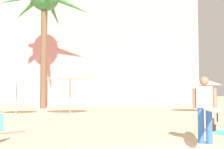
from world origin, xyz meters
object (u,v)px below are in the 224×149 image
Objects in this scene: palm_tree_far_left at (44,4)px; person_far_left at (3,124)px; cafe_umbrella_0 at (203,82)px; person_mid_right at (207,108)px; backpack at (211,125)px; cafe_umbrella_3 at (70,76)px; cafe_umbrella_1 at (17,81)px.

palm_tree_far_left reaches higher than person_far_left.
cafe_umbrella_0 is 0.84× the size of person_mid_right.
cafe_umbrella_0 is at bearing 3.11° from person_mid_right.
cafe_umbrella_0 is 5.62× the size of backpack.
person_far_left is at bearing -91.37° from palm_tree_far_left.
cafe_umbrella_3 is at bearing -72.20° from palm_tree_far_left.
cafe_umbrella_3 reaches higher than person_far_left.
person_mid_right is (5.19, -15.89, -7.29)m from palm_tree_far_left.
cafe_umbrella_3 is 2.73× the size of person_far_left.
person_mid_right is at bearing -71.92° from palm_tree_far_left.
backpack is (-3.77, -7.84, -1.71)m from cafe_umbrella_0.
cafe_umbrella_3 is 10.47m from person_mid_right.
cafe_umbrella_1 is 12.02m from person_mid_right.
cafe_umbrella_3 is (3.03, -0.34, 0.32)m from cafe_umbrella_1.
palm_tree_far_left is 18.24m from person_mid_right.
palm_tree_far_left is 4.51× the size of cafe_umbrella_1.
person_far_left is (0.78, -7.33, -1.61)m from cafe_umbrella_1.
palm_tree_far_left is 8.71m from cafe_umbrella_3.
cafe_umbrella_0 reaches higher than person_far_left.
cafe_umbrella_1 is 7.55m from person_far_left.
palm_tree_far_left reaches higher than cafe_umbrella_3.
person_far_left is 6.23m from person_mid_right.
cafe_umbrella_1 is at bearing 179.27° from cafe_umbrella_0.
cafe_umbrella_1 is 5.30× the size of backpack.
cafe_umbrella_0 is 12.89m from person_far_left.
backpack is 6.84m from person_far_left.
backpack is at bearing -115.70° from cafe_umbrella_0.
person_far_left is at bearing -147.18° from backpack.
cafe_umbrella_3 is (1.94, -6.03, -5.99)m from palm_tree_far_left.
cafe_umbrella_3 is at bearing -178.69° from cafe_umbrella_0.
cafe_umbrella_3 is 6.46× the size of backpack.
person_far_left is at bearing -107.80° from cafe_umbrella_3.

